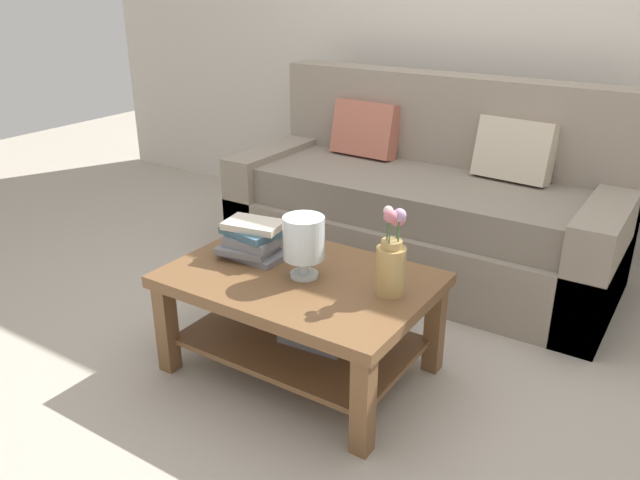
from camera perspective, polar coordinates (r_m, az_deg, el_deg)
ground_plane at (r=2.99m, az=3.39°, el=-9.02°), size 10.00×10.00×0.00m
back_wall at (r=4.07m, az=16.17°, el=18.81°), size 6.40×0.12×2.70m
couch at (r=3.63m, az=9.44°, el=2.99°), size 2.11×0.90×1.06m
coffee_table at (r=2.63m, az=-1.73°, el=-5.59°), size 1.06×0.72×0.45m
book_stack_main at (r=2.73m, az=-6.09°, el=0.01°), size 0.29×0.24×0.16m
glass_hurricane_vase at (r=2.50m, az=-1.46°, el=0.01°), size 0.17×0.17×0.25m
flower_pitcher at (r=2.39m, az=6.43°, el=-1.83°), size 0.11×0.12×0.35m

